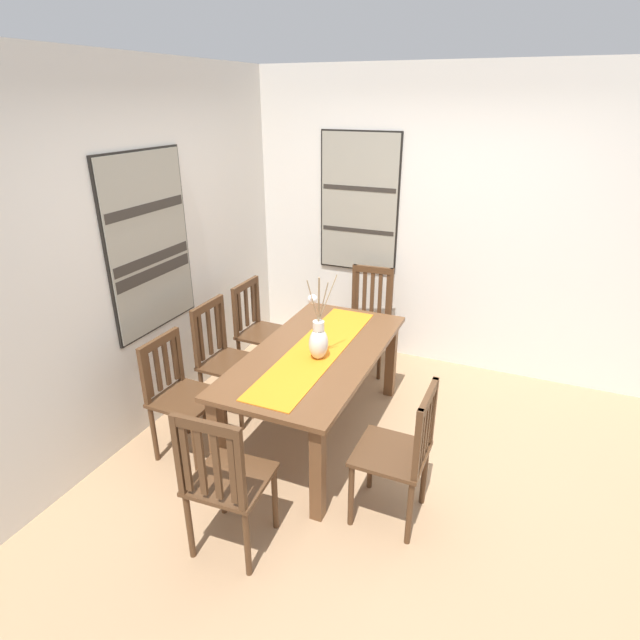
{
  "coord_description": "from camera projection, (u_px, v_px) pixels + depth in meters",
  "views": [
    {
      "loc": [
        -2.84,
        -0.81,
        2.43
      ],
      "look_at": [
        0.35,
        0.56,
        0.91
      ],
      "focal_mm": 28.83,
      "sensor_mm": 36.0,
      "label": 1
    }
  ],
  "objects": [
    {
      "name": "ground_plane",
      "position": [
        373.0,
        468.0,
        3.67
      ],
      "size": [
        6.4,
        6.4,
        0.03
      ],
      "primitive_type": "cube",
      "color": "#A37F5B"
    },
    {
      "name": "wall_back",
      "position": [
        140.0,
        255.0,
        3.8
      ],
      "size": [
        6.4,
        0.12,
        2.7
      ],
      "primitive_type": "cube",
      "color": "silver",
      "rests_on": "ground_plane"
    },
    {
      "name": "chair_3",
      "position": [
        180.0,
        394.0,
        3.65
      ],
      "size": [
        0.43,
        0.43,
        0.9
      ],
      "color": "#4C301C",
      "rests_on": "ground_plane"
    },
    {
      "name": "chair_4",
      "position": [
        368.0,
        316.0,
        4.87
      ],
      "size": [
        0.45,
        0.45,
        0.97
      ],
      "color": "#4C301C",
      "rests_on": "ground_plane"
    },
    {
      "name": "chair_5",
      "position": [
        226.0,
        359.0,
        4.12
      ],
      "size": [
        0.43,
        0.43,
        0.96
      ],
      "color": "#4C301C",
      "rests_on": "ground_plane"
    },
    {
      "name": "wall_side",
      "position": [
        442.0,
        225.0,
        4.69
      ],
      "size": [
        0.12,
        6.4,
        2.7
      ],
      "primitive_type": "cube",
      "color": "silver",
      "rests_on": "ground_plane"
    },
    {
      "name": "chair_1",
      "position": [
        261.0,
        330.0,
        4.63
      ],
      "size": [
        0.43,
        0.43,
        0.93
      ],
      "color": "#4C301C",
      "rests_on": "ground_plane"
    },
    {
      "name": "table_runner",
      "position": [
        316.0,
        351.0,
        3.74
      ],
      "size": [
        1.6,
        0.36,
        0.01
      ],
      "primitive_type": "cube",
      "color": "orange",
      "rests_on": "dining_table"
    },
    {
      "name": "painting_on_back_wall",
      "position": [
        149.0,
        244.0,
        3.77
      ],
      "size": [
        0.86,
        0.05,
        1.32
      ],
      "color": "black"
    },
    {
      "name": "dining_table",
      "position": [
        316.0,
        364.0,
        3.78
      ],
      "size": [
        1.74,
        0.87,
        0.72
      ],
      "color": "brown",
      "rests_on": "ground_plane"
    },
    {
      "name": "chair_0",
      "position": [
        401.0,
        451.0,
        3.04
      ],
      "size": [
        0.43,
        0.43,
        0.93
      ],
      "color": "#4C301C",
      "rests_on": "ground_plane"
    },
    {
      "name": "painting_on_side_wall",
      "position": [
        359.0,
        203.0,
        4.85
      ],
      "size": [
        0.05,
        0.77,
        1.3
      ],
      "color": "black"
    },
    {
      "name": "chair_2",
      "position": [
        225.0,
        480.0,
        2.8
      ],
      "size": [
        0.44,
        0.44,
        0.97
      ],
      "color": "#4C301C",
      "rests_on": "ground_plane"
    },
    {
      "name": "centerpiece_vase",
      "position": [
        318.0,
        339.0,
        3.58
      ],
      "size": [
        0.18,
        0.18,
        0.63
      ],
      "color": "silver",
      "rests_on": "dining_table"
    }
  ]
}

